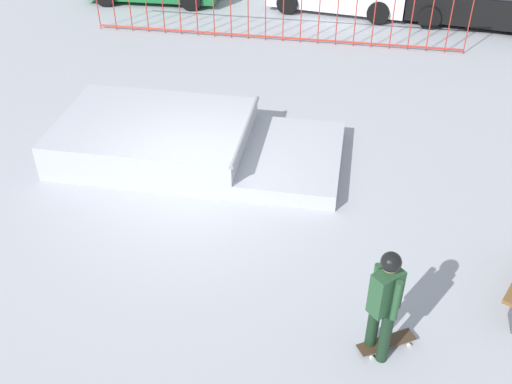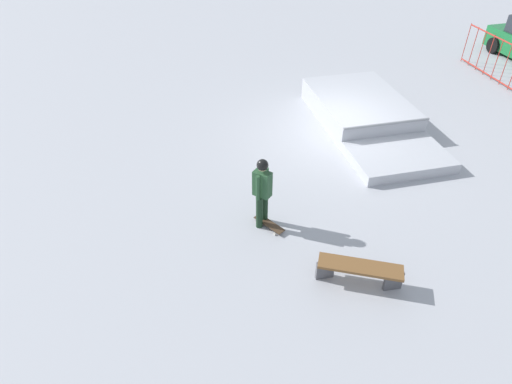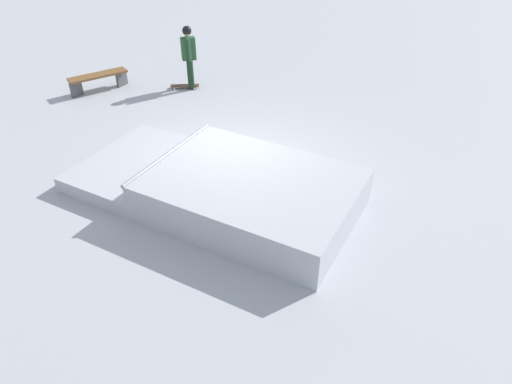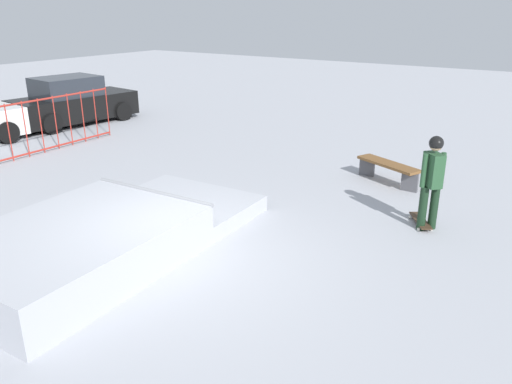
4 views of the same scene
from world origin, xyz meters
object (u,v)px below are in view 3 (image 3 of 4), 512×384
(skate_ramp, at_px, (229,189))
(park_bench, at_px, (98,78))
(skater, at_px, (189,53))
(skateboard, at_px, (185,86))

(skate_ramp, distance_m, park_bench, 6.60)
(skate_ramp, xyz_separation_m, skater, (4.02, -4.05, 0.69))
(skateboard, height_order, park_bench, park_bench)
(skate_ramp, bearing_deg, park_bench, -25.27)
(skater, xyz_separation_m, skateboard, (0.13, 0.14, -0.93))
(skate_ramp, height_order, skateboard, skate_ramp)
(skater, relative_size, park_bench, 1.06)
(skateboard, distance_m, park_bench, 2.38)
(park_bench, bearing_deg, skater, -144.17)
(skate_ramp, relative_size, park_bench, 3.39)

